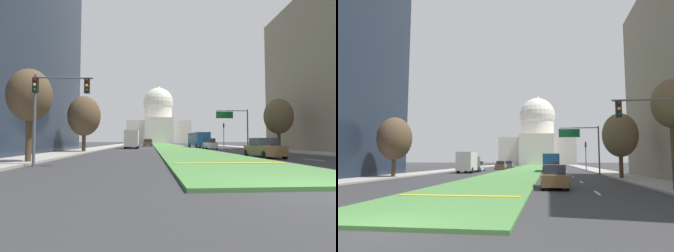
{
  "view_description": "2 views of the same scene",
  "coord_description": "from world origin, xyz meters",
  "views": [
    {
      "loc": [
        -4.67,
        -7.22,
        1.47
      ],
      "look_at": [
        -2.0,
        30.34,
        3.54
      ],
      "focal_mm": 27.84,
      "sensor_mm": 36.0,
      "label": 1
    },
    {
      "loc": [
        4.69,
        -8.58,
        2.03
      ],
      "look_at": [
        -0.16,
        27.33,
        5.94
      ],
      "focal_mm": 33.47,
      "sensor_mm": 36.0,
      "label": 2
    }
  ],
  "objects": [
    {
      "name": "ground_plane",
      "position": [
        0.0,
        65.49,
        0.0
      ],
      "size": [
        288.15,
        288.15,
        0.0
      ],
      "primitive_type": "plane",
      "color": "#333335"
    },
    {
      "name": "grass_median",
      "position": [
        0.0,
        58.94,
        0.07
      ],
      "size": [
        7.27,
        117.88,
        0.14
      ],
      "primitive_type": "cube",
      "color": "#4C8442",
      "rests_on": "ground_plane"
    },
    {
      "name": "median_curb_nose",
      "position": [
        0.0,
        7.57,
        0.16
      ],
      "size": [
        6.54,
        0.5,
        0.04
      ],
      "primitive_type": "cube",
      "color": "gold",
      "rests_on": "grass_median"
    },
    {
      "name": "lane_dashes_right",
      "position": [
        7.64,
        34.51,
        0.0
      ],
      "size": [
        0.16,
        50.81,
        0.01
      ],
      "color": "silver",
      "rests_on": "ground_plane"
    },
    {
      "name": "sidewalk_left",
      "position": [
        -13.65,
        52.39,
        0.07
      ],
      "size": [
        4.0,
        117.88,
        0.15
      ],
      "primitive_type": "cube",
      "color": "#9E9991",
      "rests_on": "ground_plane"
    },
    {
      "name": "sidewalk_right",
      "position": [
        13.65,
        52.39,
        0.07
      ],
      "size": [
        4.0,
        117.88,
        0.15
      ],
      "primitive_type": "cube",
      "color": "#9E9991",
      "rests_on": "ground_plane"
    },
    {
      "name": "capitol_building",
      "position": [
        0.0,
        130.34,
        11.33
      ],
      "size": [
        31.9,
        25.39,
        30.23
      ],
      "color": "silver",
      "rests_on": "ground_plane"
    },
    {
      "name": "traffic_light_near_left",
      "position": [
        -10.31,
        7.89,
        3.8
      ],
      "size": [
        3.34,
        0.35,
        5.2
      ],
      "color": "#515456",
      "rests_on": "ground_plane"
    },
    {
      "name": "traffic_light_far_right",
      "position": [
        11.15,
        47.29,
        3.31
      ],
      "size": [
        0.28,
        0.35,
        5.2
      ],
      "color": "#515456",
      "rests_on": "ground_plane"
    },
    {
      "name": "overhead_guide_sign",
      "position": [
        9.4,
        34.23,
        4.64
      ],
      "size": [
        5.34,
        0.2,
        6.5
      ],
      "color": "#515456",
      "rests_on": "ground_plane"
    },
    {
      "name": "street_tree_left_near",
      "position": [
        -12.24,
        9.7,
        4.28
      ],
      "size": [
        2.68,
        2.68,
        6.0
      ],
      "color": "#4C3823",
      "rests_on": "ground_plane"
    },
    {
      "name": "street_tree_left_mid",
      "position": [
        -12.56,
        24.78,
        4.39
      ],
      "size": [
        3.86,
        3.86,
        6.83
      ],
      "color": "#4C3823",
      "rests_on": "ground_plane"
    },
    {
      "name": "street_tree_right_mid",
      "position": [
        12.23,
        25.72,
        4.6
      ],
      "size": [
        3.71,
        3.71,
        6.94
      ],
      "color": "#4C3823",
      "rests_on": "ground_plane"
    },
    {
      "name": "sedan_lead_stopped",
      "position": [
        5.08,
        14.42,
        0.79
      ],
      "size": [
        1.86,
        4.63,
        1.67
      ],
      "color": "brown",
      "rests_on": "ground_plane"
    },
    {
      "name": "sedan_midblock",
      "position": [
        5.42,
        35.78,
        0.84
      ],
      "size": [
        2.11,
        4.75,
        1.8
      ],
      "color": "silver",
      "rests_on": "ground_plane"
    },
    {
      "name": "sedan_distant",
      "position": [
        -7.79,
        46.0,
        0.82
      ],
      "size": [
        1.99,
        4.15,
        1.75
      ],
      "color": "silver",
      "rests_on": "ground_plane"
    },
    {
      "name": "sedan_far_horizon",
      "position": [
        -5.12,
        56.49,
        0.83
      ],
      "size": [
        1.98,
        4.61,
        1.77
      ],
      "color": "brown",
      "rests_on": "ground_plane"
    },
    {
      "name": "sedan_very_far",
      "position": [
        -4.76,
        67.42,
        0.81
      ],
      "size": [
        1.88,
        4.64,
        1.73
      ],
      "color": "#4C5156",
      "rests_on": "ground_plane"
    },
    {
      "name": "box_truck_delivery",
      "position": [
        -7.77,
        39.47,
        1.68
      ],
      "size": [
        2.4,
        6.4,
        3.2
      ],
      "color": "#4C5156",
      "rests_on": "ground_plane"
    },
    {
      "name": "city_bus",
      "position": [
        5.08,
        44.36,
        1.77
      ],
      "size": [
        2.62,
        11.0,
        2.95
      ],
      "color": "#1E4C8C",
      "rests_on": "ground_plane"
    }
  ]
}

